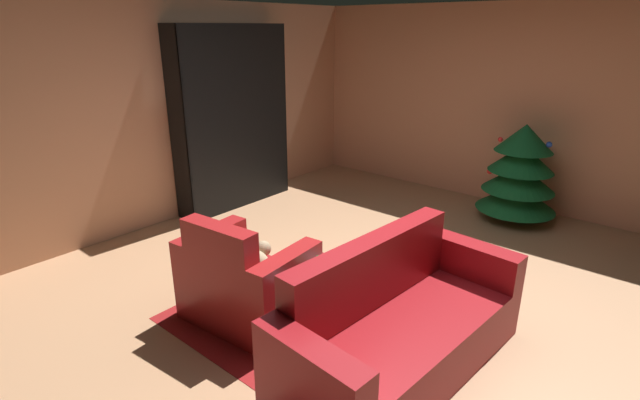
{
  "coord_description": "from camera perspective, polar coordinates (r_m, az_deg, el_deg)",
  "views": [
    {
      "loc": [
        2.07,
        -3.05,
        2.25
      ],
      "look_at": [
        -0.34,
        -0.18,
        0.88
      ],
      "focal_mm": 26.71,
      "sensor_mm": 36.0,
      "label": 1
    }
  ],
  "objects": [
    {
      "name": "ground_plane",
      "position": [
        4.32,
        5.14,
        -11.46
      ],
      "size": [
        7.67,
        7.67,
        0.0
      ],
      "primitive_type": "plane",
      "color": "#AC7C57"
    },
    {
      "name": "wall_back",
      "position": [
        6.68,
        21.97,
        10.25
      ],
      "size": [
        5.89,
        0.06,
        2.55
      ],
      "primitive_type": "cube",
      "color": "tan",
      "rests_on": "ground"
    },
    {
      "name": "wall_left",
      "position": [
        5.93,
        -18.47,
        9.58
      ],
      "size": [
        0.06,
        6.51,
        2.55
      ],
      "primitive_type": "cube",
      "color": "tan",
      "rests_on": "ground"
    },
    {
      "name": "area_rug",
      "position": [
        4.02,
        0.53,
        -14.01
      ],
      "size": [
        2.21,
        1.85,
        0.01
      ],
      "primitive_type": "cube",
      "color": "maroon",
      "rests_on": "ground"
    },
    {
      "name": "bookshelf_unit",
      "position": [
        6.32,
        -9.66,
        9.54
      ],
      "size": [
        0.34,
        1.63,
        2.29
      ],
      "color": "black",
      "rests_on": "ground"
    },
    {
      "name": "armchair_red",
      "position": [
        3.89,
        -8.95,
        -9.92
      ],
      "size": [
        1.03,
        0.78,
        0.91
      ],
      "color": "maroon",
      "rests_on": "ground"
    },
    {
      "name": "couch_red",
      "position": [
        3.41,
        9.3,
        -15.03
      ],
      "size": [
        0.94,
        2.0,
        0.9
      ],
      "color": "maroon",
      "rests_on": "ground"
    },
    {
      "name": "coffee_table",
      "position": [
        3.7,
        1.83,
        -10.15
      ],
      "size": [
        0.61,
        0.61,
        0.44
      ],
      "color": "black",
      "rests_on": "ground"
    },
    {
      "name": "book_stack_on_table",
      "position": [
        3.61,
        1.4,
        -9.12
      ],
      "size": [
        0.23,
        0.18,
        0.11
      ],
      "color": "#367D42",
      "rests_on": "coffee_table"
    },
    {
      "name": "bottle_on_table",
      "position": [
        3.54,
        -0.22,
        -8.93
      ],
      "size": [
        0.08,
        0.08,
        0.25
      ],
      "color": "#155F28",
      "rests_on": "coffee_table"
    },
    {
      "name": "decorated_tree",
      "position": [
        6.19,
        22.82,
        2.99
      ],
      "size": [
        0.93,
        0.93,
        1.19
      ],
      "color": "brown",
      "rests_on": "ground"
    }
  ]
}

